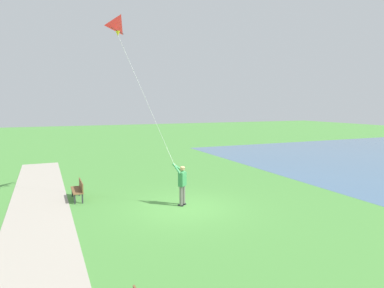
% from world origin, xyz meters
% --- Properties ---
extents(ground_plane, '(120.00, 120.00, 0.00)m').
position_xyz_m(ground_plane, '(0.00, 0.00, 0.00)').
color(ground_plane, '#4C8E3D').
extents(walkway_path, '(2.82, 32.03, 0.02)m').
position_xyz_m(walkway_path, '(5.57, 2.00, 0.01)').
color(walkway_path, '#ADA393').
rests_on(walkway_path, ground).
extents(person_kite_flyer, '(0.58, 0.60, 1.83)m').
position_xyz_m(person_kite_flyer, '(-0.07, -0.34, 1.05)').
color(person_kite_flyer, '#232328').
rests_on(person_kite_flyer, ground).
extents(flying_kite, '(2.31, 2.68, 6.57)m').
position_xyz_m(flying_kite, '(1.92, -2.58, 7.84)').
color(flying_kite, red).
extents(park_bench_near_walkway, '(0.46, 1.51, 0.88)m').
position_xyz_m(park_bench_near_walkway, '(3.96, -3.02, 0.51)').
color(park_bench_near_walkway, brown).
rests_on(park_bench_near_walkway, ground).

